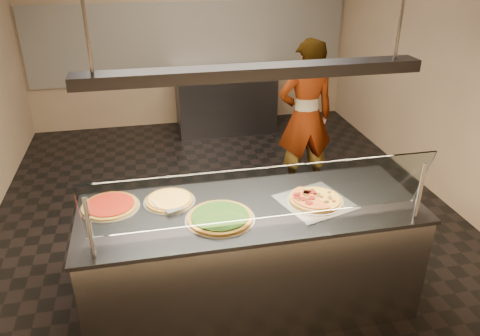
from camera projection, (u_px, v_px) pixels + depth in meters
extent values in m
cube|color=black|center=(227.00, 215.00, 5.15)|extent=(5.00, 6.00, 0.02)
cube|color=tan|center=(190.00, 29.00, 7.13)|extent=(5.00, 0.02, 3.00)
cube|color=tan|center=(365.00, 284.00, 1.85)|extent=(5.00, 0.02, 3.00)
cube|color=tan|center=(458.00, 68.00, 4.96)|extent=(0.02, 6.00, 3.00)
cube|color=silver|center=(190.00, 42.00, 7.19)|extent=(4.90, 0.02, 1.20)
cube|color=#B7B7BC|center=(251.00, 259.00, 3.69)|extent=(2.51, 0.90, 0.90)
cube|color=#313135|center=(251.00, 209.00, 3.49)|extent=(2.55, 0.94, 0.03)
cylinder|color=#B7B7BC|center=(90.00, 229.00, 2.83)|extent=(0.03, 0.03, 0.44)
cylinder|color=#B7B7BC|center=(420.00, 192.00, 3.24)|extent=(0.03, 0.03, 0.44)
cube|color=white|center=(264.00, 194.00, 3.05)|extent=(2.31, 0.18, 0.47)
cube|color=silver|center=(315.00, 202.00, 3.55)|extent=(0.61, 0.61, 0.01)
cylinder|color=silver|center=(315.00, 201.00, 3.55)|extent=(0.43, 0.43, 0.01)
cylinder|color=#520C09|center=(312.00, 192.00, 3.58)|extent=(0.06, 0.06, 0.01)
cylinder|color=#520C09|center=(307.00, 191.00, 3.59)|extent=(0.06, 0.06, 0.01)
cylinder|color=#520C09|center=(306.00, 192.00, 3.58)|extent=(0.06, 0.06, 0.01)
cylinder|color=#520C09|center=(306.00, 193.00, 3.56)|extent=(0.06, 0.06, 0.01)
cylinder|color=#520C09|center=(297.00, 194.00, 3.55)|extent=(0.06, 0.06, 0.01)
cylinder|color=#520C09|center=(297.00, 197.00, 3.51)|extent=(0.06, 0.06, 0.01)
cylinder|color=#520C09|center=(303.00, 198.00, 3.49)|extent=(0.06, 0.06, 0.01)
cylinder|color=#520C09|center=(311.00, 197.00, 3.50)|extent=(0.06, 0.06, 0.01)
cylinder|color=#520C09|center=(309.00, 202.00, 3.44)|extent=(0.06, 0.06, 0.01)
cube|color=#19590F|center=(308.00, 189.00, 3.61)|extent=(0.02, 0.02, 0.01)
cube|color=#19590F|center=(304.00, 189.00, 3.61)|extent=(0.01, 0.02, 0.01)
cube|color=#19590F|center=(299.00, 192.00, 3.57)|extent=(0.02, 0.02, 0.01)
cube|color=#19590F|center=(306.00, 194.00, 3.53)|extent=(0.02, 0.02, 0.01)
cube|color=#19590F|center=(298.00, 199.00, 3.47)|extent=(0.02, 0.02, 0.01)
cube|color=#19590F|center=(308.00, 198.00, 3.48)|extent=(0.02, 0.02, 0.01)
sphere|color=#513014|center=(324.00, 206.00, 3.42)|extent=(0.03, 0.03, 0.03)
sphere|color=#513014|center=(323.00, 202.00, 3.48)|extent=(0.03, 0.03, 0.03)
sphere|color=#513014|center=(325.00, 202.00, 3.48)|extent=(0.03, 0.03, 0.03)
sphere|color=#513014|center=(327.00, 201.00, 3.48)|extent=(0.03, 0.03, 0.03)
sphere|color=#513014|center=(333.00, 201.00, 3.49)|extent=(0.03, 0.03, 0.03)
sphere|color=#513014|center=(330.00, 198.00, 3.53)|extent=(0.03, 0.03, 0.03)
sphere|color=#513014|center=(329.00, 197.00, 3.55)|extent=(0.03, 0.03, 0.03)
sphere|color=#513014|center=(321.00, 196.00, 3.55)|extent=(0.03, 0.03, 0.03)
sphere|color=#513014|center=(329.00, 192.00, 3.61)|extent=(0.03, 0.03, 0.03)
sphere|color=#513014|center=(318.00, 195.00, 3.56)|extent=(0.03, 0.03, 0.03)
sphere|color=#513014|center=(318.00, 194.00, 3.59)|extent=(0.03, 0.03, 0.03)
sphere|color=#513014|center=(315.00, 193.00, 3.60)|extent=(0.03, 0.03, 0.03)
sphere|color=#513014|center=(312.00, 189.00, 3.65)|extent=(0.03, 0.03, 0.03)
cylinder|color=silver|center=(220.00, 219.00, 3.33)|extent=(0.50, 0.50, 0.01)
cylinder|color=brown|center=(220.00, 217.00, 3.33)|extent=(0.47, 0.47, 0.02)
cylinder|color=black|center=(220.00, 215.00, 3.32)|extent=(0.41, 0.41, 0.01)
cylinder|color=silver|center=(169.00, 201.00, 3.56)|extent=(0.39, 0.39, 0.01)
cylinder|color=brown|center=(169.00, 200.00, 3.56)|extent=(0.36, 0.36, 0.02)
cylinder|color=gold|center=(169.00, 198.00, 3.55)|extent=(0.32, 0.32, 0.01)
cylinder|color=silver|center=(110.00, 207.00, 3.48)|extent=(0.44, 0.44, 0.01)
cylinder|color=brown|center=(110.00, 205.00, 3.48)|extent=(0.41, 0.41, 0.02)
cylinder|color=maroon|center=(110.00, 204.00, 3.47)|extent=(0.36, 0.36, 0.01)
cube|color=#B7B7BC|center=(173.00, 207.00, 3.43)|extent=(0.16, 0.15, 0.00)
cylinder|color=tan|center=(156.00, 204.00, 3.46)|extent=(0.07, 0.14, 0.02)
cube|color=#313135|center=(225.00, 102.00, 7.28)|extent=(1.49, 0.70, 0.90)
cube|color=#B7B7BC|center=(225.00, 72.00, 7.07)|extent=(1.53, 0.74, 0.03)
imported|color=#403D4A|center=(305.00, 117.00, 5.34)|extent=(0.66, 0.43, 1.79)
cube|color=#313135|center=(253.00, 72.00, 3.03)|extent=(2.30, 0.18, 0.08)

